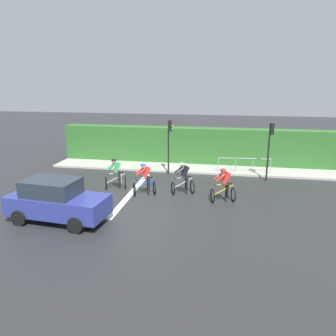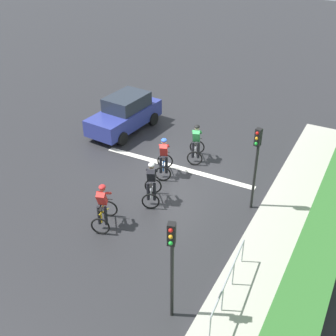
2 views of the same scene
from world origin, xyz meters
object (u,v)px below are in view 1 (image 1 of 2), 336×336
at_px(cyclist_lead, 224,186).
at_px(traffic_light_far_junction, 270,143).
at_px(cyclist_mid, 145,180).
at_px(car_navy, 57,201).
at_px(pedestrian_railing_kerbside, 244,162).
at_px(cyclist_fourth, 116,175).
at_px(traffic_light_near_crossing, 169,139).
at_px(cyclist_second, 184,179).

height_order(cyclist_lead, traffic_light_far_junction, traffic_light_far_junction).
bearing_deg(cyclist_mid, cyclist_lead, 85.82).
bearing_deg(car_navy, cyclist_mid, 142.49).
xyz_separation_m(cyclist_lead, pedestrian_railing_kerbside, (-5.07, 1.17, -0.02)).
distance_m(cyclist_fourth, traffic_light_far_junction, 8.76).
bearing_deg(traffic_light_near_crossing, cyclist_second, 21.14).
xyz_separation_m(cyclist_mid, car_navy, (3.67, -2.82, 0.08)).
xyz_separation_m(cyclist_lead, traffic_light_far_junction, (-3.92, 2.44, 1.43)).
bearing_deg(cyclist_mid, cyclist_fourth, -110.72).
distance_m(cyclist_lead, cyclist_mid, 3.94).
bearing_deg(cyclist_lead, cyclist_fourth, -99.48).
bearing_deg(traffic_light_far_junction, car_navy, -51.51).
xyz_separation_m(cyclist_second, pedestrian_railing_kerbside, (-4.30, 3.20, -0.02)).
relative_size(cyclist_lead, pedestrian_railing_kerbside, 0.52).
height_order(cyclist_fourth, pedestrian_railing_kerbside, cyclist_fourth).
bearing_deg(cyclist_lead, traffic_light_near_crossing, -141.46).
distance_m(cyclist_second, traffic_light_near_crossing, 3.99).
relative_size(cyclist_mid, cyclist_fourth, 1.00).
bearing_deg(cyclist_second, pedestrian_railing_kerbside, 143.30).
bearing_deg(cyclist_second, car_navy, -48.54).
height_order(cyclist_mid, car_navy, car_navy).
bearing_deg(pedestrian_railing_kerbside, cyclist_mid, -46.78).
bearing_deg(pedestrian_railing_kerbside, cyclist_second, -36.70).
xyz_separation_m(cyclist_mid, cyclist_fourth, (-0.66, -1.75, 0.00)).
distance_m(cyclist_second, cyclist_mid, 1.95).
relative_size(cyclist_fourth, traffic_light_near_crossing, 0.50).
bearing_deg(cyclist_mid, traffic_light_near_crossing, 172.17).
xyz_separation_m(cyclist_second, traffic_light_far_junction, (-3.15, 4.48, 1.43)).
height_order(cyclist_second, traffic_light_far_junction, traffic_light_far_junction).
height_order(car_navy, traffic_light_far_junction, traffic_light_far_junction).
relative_size(car_navy, traffic_light_far_junction, 1.27).
distance_m(traffic_light_far_junction, pedestrian_railing_kerbside, 2.25).
bearing_deg(traffic_light_near_crossing, cyclist_fourth, -34.77).
bearing_deg(cyclist_mid, pedestrian_railing_kerbside, 133.22).
distance_m(traffic_light_near_crossing, traffic_light_far_junction, 5.83).
xyz_separation_m(traffic_light_near_crossing, traffic_light_far_junction, (0.33, 5.82, 0.00)).
bearing_deg(pedestrian_railing_kerbside, traffic_light_far_junction, 47.86).
relative_size(cyclist_lead, cyclist_second, 1.00).
bearing_deg(car_navy, traffic_light_far_junction, 128.49).
distance_m(cyclist_mid, pedestrian_railing_kerbside, 6.99).
xyz_separation_m(car_navy, pedestrian_railing_kerbside, (-8.46, 7.91, -0.10)).
distance_m(cyclist_lead, pedestrian_railing_kerbside, 5.20).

